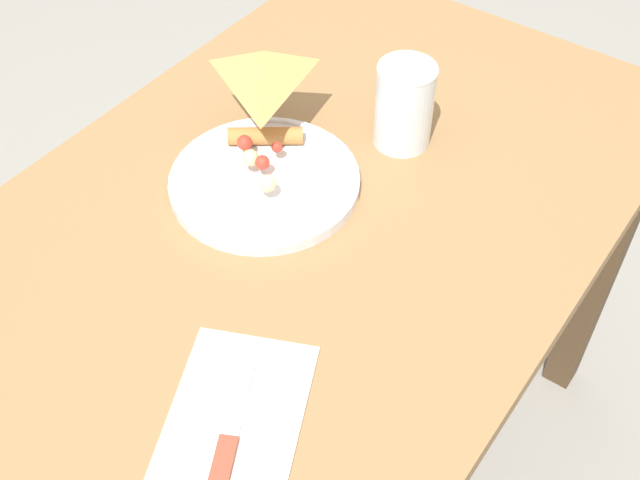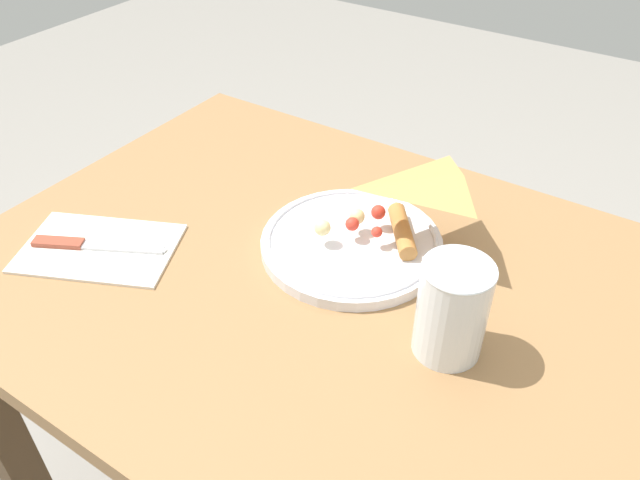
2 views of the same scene
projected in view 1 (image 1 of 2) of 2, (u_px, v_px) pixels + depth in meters
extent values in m
plane|color=gray|center=(320.00, 460.00, 1.58)|extent=(6.00, 6.00, 0.00)
cube|color=olive|center=(321.00, 200.00, 1.05)|extent=(1.02, 0.69, 0.03)
cube|color=#4C3823|center=(602.00, 266.00, 1.46)|extent=(0.06, 0.06, 0.70)
cube|color=#4C3823|center=(334.00, 142.00, 1.70)|extent=(0.06, 0.06, 0.70)
cylinder|color=white|center=(265.00, 182.00, 1.04)|extent=(0.25, 0.25, 0.02)
torus|color=white|center=(264.00, 176.00, 1.04)|extent=(0.23, 0.23, 0.01)
pyramid|color=tan|center=(264.00, 174.00, 1.03)|extent=(0.18, 0.17, 0.02)
cylinder|color=#B77A3D|center=(265.00, 136.00, 1.07)|extent=(0.08, 0.09, 0.02)
sphere|color=#EFDB93|center=(250.00, 158.00, 1.02)|extent=(0.02, 0.02, 0.02)
sphere|color=#EFDB93|center=(267.00, 183.00, 0.99)|extent=(0.02, 0.02, 0.02)
sphere|color=red|center=(275.00, 148.00, 1.04)|extent=(0.01, 0.01, 0.01)
sphere|color=red|center=(262.00, 162.00, 1.02)|extent=(0.02, 0.02, 0.02)
sphere|color=red|center=(245.00, 143.00, 1.04)|extent=(0.02, 0.02, 0.02)
cylinder|color=white|center=(404.00, 105.00, 1.07)|extent=(0.08, 0.08, 0.12)
cylinder|color=white|center=(403.00, 116.00, 1.08)|extent=(0.07, 0.07, 0.09)
torus|color=white|center=(408.00, 69.00, 1.02)|extent=(0.08, 0.08, 0.00)
cube|color=white|center=(235.00, 420.00, 0.81)|extent=(0.24, 0.21, 0.00)
cube|color=#99422D|center=(221.00, 469.00, 0.77)|extent=(0.07, 0.05, 0.01)
cube|color=silver|center=(241.00, 389.00, 0.83)|extent=(0.11, 0.07, 0.00)
ellipsoid|color=silver|center=(251.00, 349.00, 0.87)|extent=(0.03, 0.02, 0.00)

